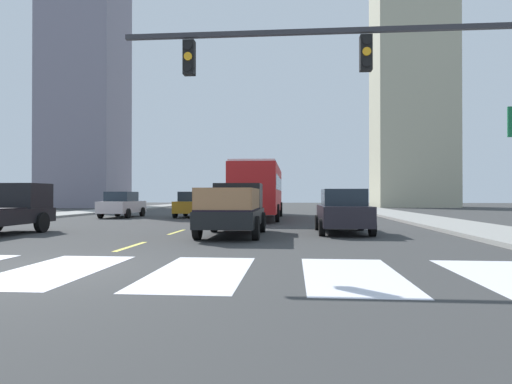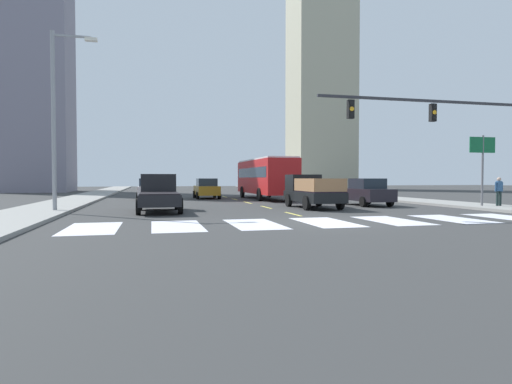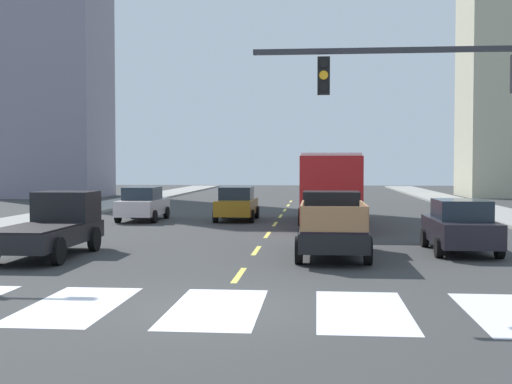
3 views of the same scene
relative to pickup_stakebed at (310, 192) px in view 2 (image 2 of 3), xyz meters
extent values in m
plane|color=#353636|center=(-2.46, -8.10, -0.94)|extent=(160.00, 160.00, 0.00)
cube|color=gray|center=(9.81, 9.90, -0.86)|extent=(3.38, 110.00, 0.15)
cube|color=gray|center=(-14.74, 9.90, -0.86)|extent=(3.38, 110.00, 0.15)
cube|color=silver|center=(-11.11, -8.10, -0.93)|extent=(1.79, 3.89, 0.01)
cube|color=silver|center=(-8.23, -8.10, -0.93)|extent=(1.79, 3.89, 0.01)
cube|color=silver|center=(-5.34, -8.10, -0.93)|extent=(1.79, 3.89, 0.01)
cube|color=silver|center=(-2.46, -8.10, -0.93)|extent=(1.79, 3.89, 0.01)
cube|color=silver|center=(0.42, -8.10, -0.93)|extent=(1.79, 3.89, 0.01)
cube|color=silver|center=(3.30, -8.10, -0.93)|extent=(1.79, 3.89, 0.01)
cube|color=silver|center=(6.18, -8.10, -0.93)|extent=(1.79, 3.89, 0.01)
cube|color=#E4D551|center=(-2.46, -4.10, -0.93)|extent=(0.16, 2.40, 0.01)
cube|color=#E4D551|center=(-2.46, 0.90, -0.93)|extent=(0.16, 2.40, 0.01)
cube|color=#E4D551|center=(-2.46, 5.90, -0.93)|extent=(0.16, 2.40, 0.01)
cube|color=#E4D551|center=(-2.46, 10.90, -0.93)|extent=(0.16, 2.40, 0.01)
cube|color=#E4D551|center=(-2.46, 15.90, -0.93)|extent=(0.16, 2.40, 0.01)
cube|color=#E4D551|center=(-2.46, 20.90, -0.93)|extent=(0.16, 2.40, 0.01)
cube|color=#E4D551|center=(-2.46, 25.90, -0.93)|extent=(0.16, 2.40, 0.01)
cube|color=#E4D551|center=(-2.46, 30.90, -0.93)|extent=(0.16, 2.40, 0.01)
cube|color=black|center=(0.00, -0.44, -0.26)|extent=(1.96, 5.20, 0.56)
cube|color=black|center=(0.00, 1.26, 0.52)|extent=(1.84, 1.60, 1.00)
cube|color=#19232D|center=(0.00, 1.70, 0.70)|extent=(1.72, 0.08, 0.56)
cube|color=black|center=(0.00, -1.39, 0.05)|extent=(1.84, 3.30, 0.06)
cylinder|color=black|center=(-0.98, 1.12, -0.54)|extent=(0.22, 0.80, 0.80)
cylinder|color=black|center=(0.98, 1.12, -0.54)|extent=(0.22, 0.80, 0.80)
cylinder|color=black|center=(-0.98, -2.00, -0.54)|extent=(0.22, 0.80, 0.80)
cylinder|color=black|center=(0.98, -2.00, -0.54)|extent=(0.22, 0.80, 0.80)
cube|color=#9A6C45|center=(-0.90, -1.39, 0.43)|extent=(0.06, 3.17, 0.70)
cube|color=#9A6C45|center=(0.90, -1.39, 0.43)|extent=(0.06, 3.17, 0.70)
cube|color=#9A6C45|center=(0.00, -2.97, 0.43)|extent=(1.80, 0.06, 0.70)
cube|color=black|center=(-8.74, -1.31, -0.26)|extent=(1.96, 5.20, 0.56)
cube|color=black|center=(-8.74, 0.39, 0.52)|extent=(1.84, 1.60, 1.00)
cube|color=#19232D|center=(-8.74, 0.83, 0.70)|extent=(1.72, 0.08, 0.56)
cube|color=black|center=(-8.74, -2.26, 0.05)|extent=(1.84, 3.30, 0.06)
cylinder|color=black|center=(-9.72, 0.25, -0.54)|extent=(0.22, 0.80, 0.80)
cylinder|color=black|center=(-7.76, 0.25, -0.54)|extent=(0.22, 0.80, 0.80)
cylinder|color=black|center=(-9.72, -2.87, -0.54)|extent=(0.22, 0.80, 0.80)
cylinder|color=black|center=(-7.76, -2.87, -0.54)|extent=(0.22, 0.80, 0.80)
cube|color=red|center=(0.10, 10.68, 0.91)|extent=(2.50, 10.80, 2.70)
cube|color=#19232D|center=(0.10, 10.68, 1.26)|extent=(2.52, 9.94, 0.80)
cube|color=silver|center=(0.10, 10.68, 2.32)|extent=(2.40, 10.37, 0.12)
cylinder|color=black|center=(-1.15, 14.03, -0.44)|extent=(0.22, 1.00, 1.00)
cylinder|color=black|center=(1.35, 14.03, -0.44)|extent=(0.22, 1.00, 1.00)
cylinder|color=black|center=(-1.15, 7.71, -0.44)|extent=(0.22, 1.00, 1.00)
cylinder|color=black|center=(1.35, 7.71, -0.44)|extent=(0.22, 1.00, 1.00)
cube|color=#9F6E17|center=(-4.54, 12.89, -0.24)|extent=(1.80, 4.40, 0.76)
cube|color=#1E2833|center=(-4.54, 12.74, 0.46)|extent=(1.58, 2.11, 0.64)
cylinder|color=black|center=(-5.44, 14.25, -0.62)|extent=(0.22, 0.64, 0.64)
cylinder|color=black|center=(-3.64, 14.25, -0.62)|extent=(0.22, 0.64, 0.64)
cylinder|color=black|center=(-5.44, 11.53, -0.62)|extent=(0.22, 0.64, 0.64)
cylinder|color=black|center=(-3.64, 11.53, -0.62)|extent=(0.22, 0.64, 0.64)
cube|color=black|center=(4.15, 1.03, -0.24)|extent=(1.80, 4.40, 0.76)
cube|color=#1E2833|center=(4.15, 0.88, 0.46)|extent=(1.58, 2.11, 0.64)
cylinder|color=black|center=(3.25, 2.40, -0.62)|extent=(0.22, 0.64, 0.64)
cylinder|color=black|center=(5.05, 2.40, -0.62)|extent=(0.22, 0.64, 0.64)
cylinder|color=black|center=(3.25, -0.33, -0.62)|extent=(0.22, 0.64, 0.64)
cylinder|color=black|center=(5.05, -0.33, -0.62)|extent=(0.22, 0.64, 0.64)
cube|color=silver|center=(-9.27, 12.27, -0.24)|extent=(1.80, 4.40, 0.76)
cube|color=#1E2833|center=(-9.27, 12.12, 0.46)|extent=(1.58, 2.11, 0.64)
cylinder|color=black|center=(-10.17, 13.63, -0.62)|extent=(0.22, 0.64, 0.64)
cylinder|color=black|center=(-8.37, 13.63, -0.62)|extent=(0.22, 0.64, 0.64)
cylinder|color=black|center=(-10.17, 10.90, -0.62)|extent=(0.22, 0.64, 0.64)
cylinder|color=black|center=(-8.37, 10.90, -0.62)|extent=(0.22, 0.64, 0.64)
cube|color=#2D2D33|center=(3.40, -5.86, 4.46)|extent=(10.65, 0.12, 0.12)
cube|color=black|center=(3.93, -5.86, 3.91)|extent=(0.28, 0.24, 0.84)
cylinder|color=black|center=(3.93, -5.99, 4.17)|extent=(0.20, 0.04, 0.20)
cylinder|color=orange|center=(3.93, -5.99, 3.91)|extent=(0.20, 0.04, 0.20)
cylinder|color=black|center=(3.93, -5.99, 3.65)|extent=(0.20, 0.04, 0.20)
cube|color=black|center=(-0.33, -5.86, 3.91)|extent=(0.28, 0.24, 0.84)
cylinder|color=black|center=(-0.33, -5.99, 4.17)|extent=(0.20, 0.04, 0.20)
cylinder|color=orange|center=(-0.33, -5.99, 3.91)|extent=(0.20, 0.04, 0.20)
cylinder|color=black|center=(-0.33, -5.99, 3.65)|extent=(0.20, 0.04, 0.20)
cylinder|color=slate|center=(9.43, -2.88, 1.16)|extent=(0.12, 0.12, 4.20)
cube|color=#135D35|center=(9.38, -2.90, 2.71)|extent=(1.70, 0.06, 0.90)
cylinder|color=gray|center=(-13.80, -0.68, 3.56)|extent=(0.20, 0.20, 9.00)
cube|color=gray|center=(-12.90, -0.68, 7.86)|extent=(1.80, 0.10, 0.10)
cube|color=silver|center=(-12.00, -0.68, 7.76)|extent=(0.60, 0.28, 0.16)
cylinder|color=#1D2D2C|center=(10.20, -3.18, -0.37)|extent=(0.14, 0.14, 0.84)
cylinder|color=#1D2D2C|center=(10.40, -3.18, -0.37)|extent=(0.14, 0.14, 0.84)
cylinder|color=#2F547F|center=(10.30, -3.18, 0.34)|extent=(0.34, 0.34, 0.58)
cylinder|color=#2F547F|center=(10.08, -3.18, 0.30)|extent=(0.09, 0.09, 0.54)
cylinder|color=#2F547F|center=(10.52, -3.18, 0.30)|extent=(0.09, 0.09, 0.54)
sphere|color=tan|center=(10.30, -3.18, 0.74)|extent=(0.22, 0.22, 0.22)
cube|color=#B5B093|center=(17.29, 40.56, 18.78)|extent=(9.44, 7.68, 39.44)
cube|color=gray|center=(-23.70, 36.22, 15.20)|extent=(9.01, 7.93, 32.28)
camera|label=1|loc=(2.21, -16.39, 0.54)|focal=30.75mm
camera|label=2|loc=(-9.09, -23.71, 0.79)|focal=30.00mm
camera|label=3|loc=(-0.48, -21.19, 1.91)|focal=47.20mm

